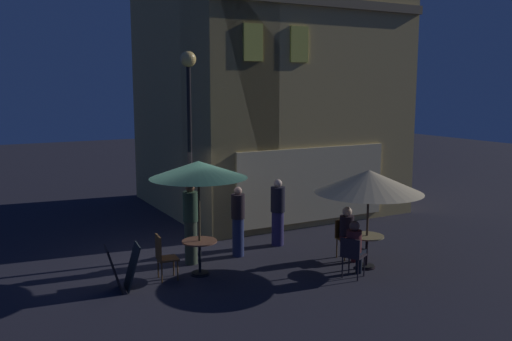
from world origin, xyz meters
name	(u,v)px	position (x,y,z in m)	size (l,w,h in m)	color
ground_plane	(178,265)	(0.00, 0.00, 0.00)	(60.00, 60.00, 0.00)	#22212A
cafe_building	(250,100)	(3.70, 3.50, 3.58)	(6.96, 6.90, 7.17)	tan
street_lamp_near_corner	(189,111)	(0.51, 0.45, 3.45)	(0.36, 0.36, 4.79)	black
menu_sandwich_board	(123,268)	(-1.51, -0.96, 0.46)	(0.70, 0.62, 0.90)	black
cafe_table_0	(367,244)	(3.61, -2.20, 0.54)	(0.75, 0.75, 0.74)	black
cafe_table_1	(200,250)	(0.17, -0.85, 0.56)	(0.75, 0.75, 0.76)	black
patio_umbrella_0	(369,182)	(3.61, -2.20, 1.95)	(2.38, 2.38, 2.21)	black
patio_umbrella_1	(198,170)	(0.17, -0.85, 2.27)	(2.06, 2.06, 2.47)	black
cafe_chair_0	(352,253)	(2.89, -2.59, 0.55)	(0.59, 0.59, 0.88)	black
cafe_chair_1	(344,235)	(3.63, -1.37, 0.55)	(0.40, 0.40, 0.90)	#553514
cafe_chair_2	(163,254)	(-0.62, -0.78, 0.56)	(0.46, 0.46, 0.96)	brown
patron_seated_0	(355,245)	(3.02, -2.52, 0.69)	(0.52, 0.45, 1.23)	black
patron_seated_1	(348,230)	(3.63, -1.51, 0.70)	(0.34, 0.54, 1.24)	#4D181B
patron_standing_2	(278,212)	(2.78, 0.26, 0.85)	(0.37, 0.37, 1.70)	#28244F
patron_standing_3	(238,221)	(1.49, -0.07, 0.85)	(0.33, 0.33, 1.68)	navy
patron_standing_4	(191,223)	(0.29, -0.07, 0.94)	(0.34, 0.34, 1.86)	#364130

